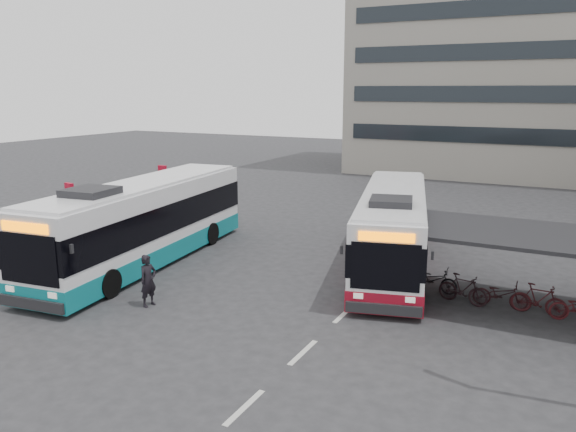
% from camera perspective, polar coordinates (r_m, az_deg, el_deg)
% --- Properties ---
extents(ground, '(120.00, 120.00, 0.00)m').
position_cam_1_polar(ground, '(19.00, -1.39, -8.59)').
color(ground, '#28282B').
rests_on(ground, ground).
extents(bike_shelter, '(10.00, 4.00, 2.54)m').
position_cam_1_polar(bike_shelter, '(19.37, 26.00, -5.43)').
color(bike_shelter, '#595B60').
rests_on(bike_shelter, ground).
extents(office_block, '(30.00, 15.00, 25.00)m').
position_cam_1_polar(office_block, '(51.90, 25.53, 17.72)').
color(office_block, gray).
rests_on(office_block, ground).
extents(road_markings, '(0.15, 7.60, 0.01)m').
position_cam_1_polar(road_markings, '(15.51, 1.52, -13.69)').
color(road_markings, beige).
rests_on(road_markings, ground).
extents(bus_main, '(5.13, 11.40, 3.30)m').
position_cam_1_polar(bus_main, '(22.51, 10.58, -1.32)').
color(bus_main, white).
rests_on(bus_main, ground).
extents(bus_teal, '(3.96, 12.27, 3.56)m').
position_cam_1_polar(bus_teal, '(23.36, -14.44, -0.68)').
color(bus_teal, white).
rests_on(bus_teal, ground).
extents(pedestrian, '(0.51, 0.69, 1.72)m').
position_cam_1_polar(pedestrian, '(18.84, -14.02, -6.39)').
color(pedestrian, black).
rests_on(pedestrian, ground).
extents(sign_totem_mid, '(0.57, 0.28, 2.66)m').
position_cam_1_polar(sign_totem_mid, '(28.31, -21.17, 0.57)').
color(sign_totem_mid, '#B00A21').
rests_on(sign_totem_mid, ground).
extents(sign_totem_north, '(0.56, 0.17, 2.61)m').
position_cam_1_polar(sign_totem_north, '(33.71, -12.57, 2.91)').
color(sign_totem_north, '#B00A21').
rests_on(sign_totem_north, ground).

